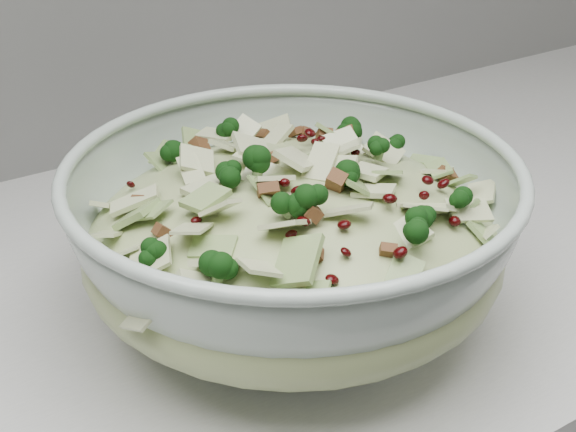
# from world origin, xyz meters

# --- Properties ---
(mixing_bowl) EXTENTS (0.40, 0.40, 0.14)m
(mixing_bowl) POSITION_xyz_m (-0.04, 1.60, 0.97)
(mixing_bowl) COLOR #A7B8AC
(mixing_bowl) RESTS_ON counter
(salad) EXTENTS (0.37, 0.37, 0.14)m
(salad) POSITION_xyz_m (-0.04, 1.60, 0.99)
(salad) COLOR tan
(salad) RESTS_ON mixing_bowl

